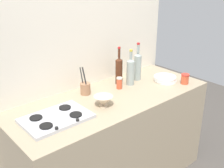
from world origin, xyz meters
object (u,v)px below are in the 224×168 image
Objects in this scene: plate_stack at (165,79)px; wine_bottle_mid_left at (138,66)px; wine_bottle_mid_right at (131,71)px; condiment_jar_rear at (119,83)px; wine_bottle_leftmost at (119,70)px; utensil_crock at (85,88)px; mixing_bowl at (103,101)px; condiment_jar_front at (185,79)px; stovetop_hob at (56,118)px.

plate_stack is 0.59× the size of wine_bottle_mid_left.
condiment_jar_rear is at bearing -178.36° from wine_bottle_mid_right.
plate_stack is 2.05× the size of condiment_jar_rear.
wine_bottle_leftmost is 1.40× the size of utensil_crock.
wine_bottle_leftmost is at bearing -1.73° from utensil_crock.
mixing_bowl is (-0.61, -0.23, -0.09)m from wine_bottle_mid_left.
wine_bottle_leftmost reaches higher than condiment_jar_rear.
condiment_jar_front is 0.63m from condiment_jar_rear.
wine_bottle_leftmost reaches higher than mixing_bowl.
utensil_crock is 0.32m from condiment_jar_rear.
stovetop_hob is 2.22× the size of plate_stack.
wine_bottle_leftmost is 3.35× the size of condiment_jar_rear.
wine_bottle_mid_left is at bearing 9.58° from stovetop_hob.
utensil_crock is at bearing 167.61° from wine_bottle_mid_right.
utensil_crock is (0.03, 0.28, 0.01)m from mixing_bowl.
condiment_jar_front is at bearing -26.44° from utensil_crock.
condiment_jar_front is at bearing -8.84° from stovetop_hob.
wine_bottle_mid_right is 0.52m from condiment_jar_front.
wine_bottle_leftmost is 1.06× the size of wine_bottle_mid_right.
wine_bottle_mid_right is at bearing 8.24° from stovetop_hob.
wine_bottle_mid_left is at bearing 125.67° from condiment_jar_front.
wine_bottle_mid_left reaches higher than mixing_bowl.
plate_stack is 0.61× the size of wine_bottle_leftmost.
wine_bottle_mid_right reaches higher than condiment_jar_front.
stovetop_hob is 1.17m from plate_stack.
stovetop_hob is 5.06× the size of condiment_jar_front.
utensil_crock reaches higher than mixing_bowl.
plate_stack is at bearing -27.64° from wine_bottle_mid_right.
wine_bottle_leftmost reaches higher than plate_stack.
wine_bottle_mid_right reaches higher than mixing_bowl.
condiment_jar_front is at bearing -60.48° from plate_stack.
mixing_bowl is 1.63× the size of condiment_jar_front.
stovetop_hob is 1.02m from wine_bottle_mid_left.
utensil_crock is (-0.58, 0.05, -0.09)m from wine_bottle_mid_left.
wine_bottle_leftmost is at bearing 127.32° from wine_bottle_mid_right.
condiment_jar_front reaches higher than mixing_bowl.
utensil_crock is 2.67× the size of condiment_jar_front.
condiment_jar_front is at bearing -9.11° from mixing_bowl.
wine_bottle_mid_right is at bearing -12.39° from utensil_crock.
plate_stack is 0.29m from wine_bottle_mid_left.
wine_bottle_mid_left reaches higher than condiment_jar_front.
mixing_bowl is at bearing -95.78° from utensil_crock.
wine_bottle_leftmost is at bearing 138.73° from condiment_jar_front.
stovetop_hob is 1.28m from condiment_jar_front.
utensil_crock is at bearing 153.56° from condiment_jar_front.
condiment_jar_front reaches higher than plate_stack.
condiment_jar_front is (0.26, -0.37, -0.09)m from wine_bottle_mid_left.
plate_stack is 0.85× the size of utensil_crock.
condiment_jar_rear is at bearing -170.25° from wine_bottle_mid_left.
wine_bottle_leftmost is 0.14m from condiment_jar_rear.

